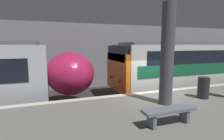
% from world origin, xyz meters
% --- Properties ---
extents(ground_plane, '(120.00, 120.00, 0.00)m').
position_xyz_m(ground_plane, '(0.00, 0.00, 0.00)').
color(ground_plane, '#282623').
extents(platform, '(40.00, 5.36, 1.15)m').
position_xyz_m(platform, '(0.00, -2.68, 0.57)').
color(platform, slate).
rests_on(platform, ground).
extents(station_rear_barrier, '(50.00, 0.15, 4.84)m').
position_xyz_m(station_rear_barrier, '(0.00, 6.29, 2.42)').
color(station_rear_barrier, gray).
rests_on(station_rear_barrier, ground).
extents(support_pillar_near, '(0.47, 0.47, 3.56)m').
position_xyz_m(support_pillar_near, '(-0.61, -1.66, 2.92)').
color(support_pillar_near, '#47474C').
rests_on(support_pillar_near, platform).
extents(platform_bench, '(1.50, 0.40, 0.45)m').
position_xyz_m(platform_bench, '(-1.58, -3.12, 1.48)').
color(platform_bench, slate).
rests_on(platform_bench, platform).
extents(trash_bin, '(0.44, 0.44, 0.85)m').
position_xyz_m(trash_bin, '(1.24, -1.61, 1.56)').
color(trash_bin, '#232328').
rests_on(trash_bin, platform).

